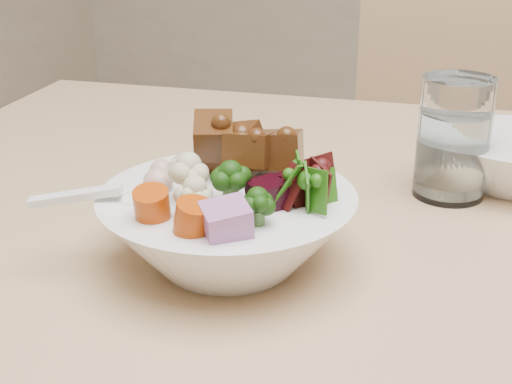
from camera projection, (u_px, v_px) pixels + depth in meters
chair_far at (464, 201)px, 1.33m from camera, size 0.50×0.50×0.97m
food_bowl at (230, 223)px, 0.61m from camera, size 0.22×0.22×0.12m
soup_spoon at (123, 200)px, 0.59m from camera, size 0.11×0.06×0.02m
water_glass at (453, 143)px, 0.74m from camera, size 0.07×0.07×0.13m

